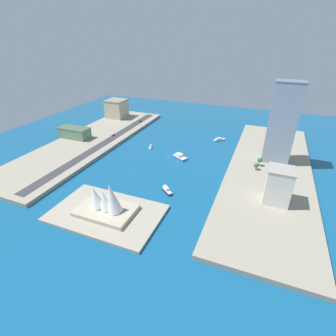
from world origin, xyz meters
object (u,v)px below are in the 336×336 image
yacht_sleek_gray (220,140)px  opera_landmark (106,203)px  catamaran_blue (180,157)px  sailboat_small_white (150,147)px  suv_black (141,121)px  tower_tall_glass (282,124)px  office_block_beige (117,109)px  traffic_light_waterfront (108,140)px  hotel_broad_white (278,186)px  patrol_launch_navy (167,191)px  pickup_red (113,135)px  terminal_long_green (75,133)px

yacht_sleek_gray → opera_landmark: opera_landmark is taller
catamaran_blue → opera_landmark: opera_landmark is taller
sailboat_small_white → suv_black: size_ratio=2.42×
yacht_sleek_gray → tower_tall_glass: bearing=146.8°
sailboat_small_white → office_block_beige: size_ratio=0.42×
opera_landmark → sailboat_small_white: bearing=-79.3°
traffic_light_waterfront → hotel_broad_white: bearing=165.4°
patrol_launch_navy → pickup_red: size_ratio=2.48×
traffic_light_waterfront → opera_landmark: size_ratio=0.17×
sailboat_small_white → terminal_long_green: (90.79, 12.80, 8.41)m
tower_tall_glass → suv_black: 186.83m
sailboat_small_white → suv_black: bearing=-55.1°
tower_tall_glass → office_block_beige: tower_tall_glass is taller
patrol_launch_navy → sailboat_small_white: size_ratio=1.04×
sailboat_small_white → tower_tall_glass: (-125.91, -9.48, 39.05)m
tower_tall_glass → terminal_long_green: bearing=5.9°
sailboat_small_white → terminal_long_green: terminal_long_green is taller
yacht_sleek_gray → catamaran_blue: (27.33, 61.20, 0.31)m
sailboat_small_white → opera_landmark: (-21.83, 114.99, 8.55)m
yacht_sleek_gray → tower_tall_glass: 81.74m
yacht_sleek_gray → hotel_broad_white: 126.56m
yacht_sleek_gray → catamaran_blue: catamaran_blue is taller
catamaran_blue → tower_tall_glass: (-87.56, -21.75, 38.39)m
tower_tall_glass → suv_black: (173.64, -58.97, -35.74)m
yacht_sleek_gray → patrol_launch_navy: 123.73m
sailboat_small_white → terminal_long_green: bearing=8.0°
terminal_long_green → pickup_red: terminal_long_green is taller
patrol_launch_navy → opera_landmark: (27.89, 41.22, 7.98)m
pickup_red → traffic_light_waterfront: bearing=112.1°
office_block_beige → hotel_broad_white: bearing=148.2°
tower_tall_glass → pickup_red: size_ratio=15.64×
traffic_light_waterfront → opera_landmark: 119.31m
terminal_long_green → sailboat_small_white: bearing=-172.0°
hotel_broad_white → terminal_long_green: bearing=-12.1°
sailboat_small_white → terminal_long_green: 92.07m
patrol_launch_navy → terminal_long_green: 153.37m
traffic_light_waterfront → opera_landmark: (-65.19, 99.90, 1.83)m
office_block_beige → traffic_light_waterfront: size_ratio=4.06×
hotel_broad_white → pickup_red: hotel_broad_white is taller
terminal_long_green → hotel_broad_white: bearing=167.9°
traffic_light_waterfront → catamaran_blue: bearing=-178.0°
sailboat_small_white → office_block_beige: (88.50, -74.73, 14.85)m
yacht_sleek_gray → traffic_light_waterfront: 126.60m
hotel_broad_white → sailboat_small_white: bearing=-25.0°
patrol_launch_navy → catamaran_blue: bearing=-79.5°
terminal_long_green → pickup_red: 43.69m
tower_tall_glass → sailboat_small_white: bearing=4.3°
sailboat_small_white → opera_landmark: bearing=100.7°
sailboat_small_white → pickup_red: 53.66m
yacht_sleek_gray → patrol_launch_navy: bearing=82.6°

